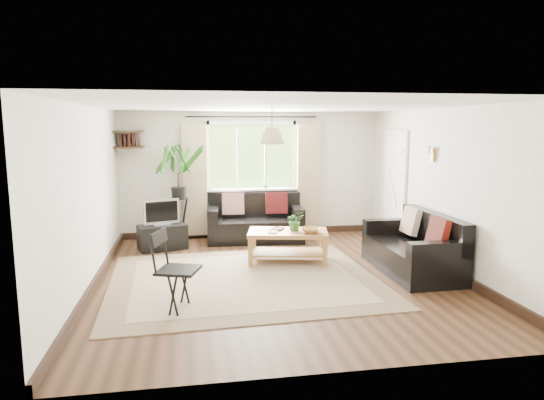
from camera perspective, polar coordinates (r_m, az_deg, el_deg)
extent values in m
plane|color=black|center=(7.00, 0.55, -9.03)|extent=(5.50, 5.50, 0.00)
plane|color=white|center=(6.67, 0.59, 11.02)|extent=(5.50, 5.50, 0.00)
cube|color=beige|center=(9.43, -2.39, 3.05)|extent=(5.00, 0.02, 2.40)
cube|color=beige|center=(4.09, 7.42, -4.57)|extent=(5.00, 0.02, 2.40)
cube|color=beige|center=(6.75, -20.80, 0.21)|extent=(0.02, 5.50, 2.40)
cube|color=beige|center=(7.58, 19.53, 1.15)|extent=(0.02, 5.50, 2.40)
cube|color=beige|center=(6.86, -3.23, -9.31)|extent=(3.80, 3.30, 0.02)
cube|color=silver|center=(9.10, 14.11, 1.32)|extent=(0.06, 0.96, 2.06)
imported|color=#336428|center=(7.62, 2.73, -2.43)|extent=(0.29, 0.26, 0.31)
imported|color=#A06C37|center=(7.49, 4.62, -3.58)|extent=(0.40, 0.40, 0.07)
imported|color=silver|center=(7.50, -0.52, -3.76)|extent=(0.19, 0.23, 0.02)
imported|color=#552922|center=(7.74, 0.06, -3.35)|extent=(0.27, 0.29, 0.02)
cube|color=black|center=(8.67, -12.77, -4.27)|extent=(0.90, 0.66, 0.43)
imported|color=#2D6023|center=(9.36, -0.77, 2.19)|extent=(0.14, 0.10, 0.27)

